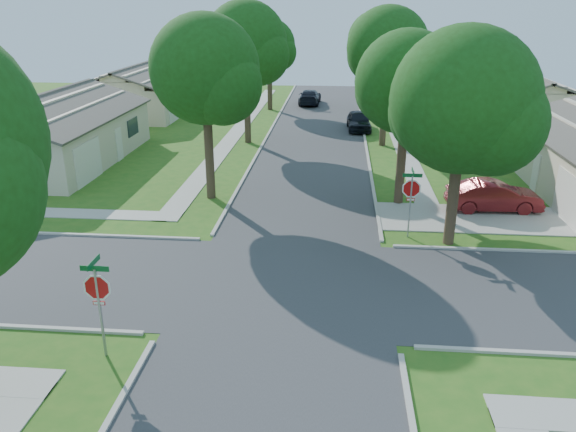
# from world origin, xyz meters

# --- Properties ---
(ground) EXTENTS (100.00, 100.00, 0.00)m
(ground) POSITION_xyz_m (0.00, 0.00, 0.00)
(ground) COLOR #2C5F1A
(ground) RESTS_ON ground
(road_ns) EXTENTS (7.00, 100.00, 0.02)m
(road_ns) POSITION_xyz_m (0.00, 0.00, 0.00)
(road_ns) COLOR #333335
(road_ns) RESTS_ON ground
(sidewalk_ne) EXTENTS (1.20, 40.00, 0.04)m
(sidewalk_ne) POSITION_xyz_m (6.10, 26.00, 0.02)
(sidewalk_ne) COLOR #9E9B91
(sidewalk_ne) RESTS_ON ground
(sidewalk_nw) EXTENTS (1.20, 40.00, 0.04)m
(sidewalk_nw) POSITION_xyz_m (-6.10, 26.00, 0.02)
(sidewalk_nw) COLOR #9E9B91
(sidewalk_nw) RESTS_ON ground
(driveway) EXTENTS (8.80, 3.60, 0.05)m
(driveway) POSITION_xyz_m (7.90, 7.10, 0.03)
(driveway) COLOR #9E9B91
(driveway) RESTS_ON ground
(stop_sign_sw) EXTENTS (1.05, 0.80, 2.98)m
(stop_sign_sw) POSITION_xyz_m (-4.70, -4.70, 2.03)
(stop_sign_sw) COLOR gray
(stop_sign_sw) RESTS_ON ground
(stop_sign_ne) EXTENTS (1.05, 0.80, 2.98)m
(stop_sign_ne) POSITION_xyz_m (4.70, 4.70, 2.03)
(stop_sign_ne) COLOR gray
(stop_sign_ne) RESTS_ON ground
(tree_e_near) EXTENTS (4.97, 4.80, 8.28)m
(tree_e_near) POSITION_xyz_m (4.75, 9.01, 5.64)
(tree_e_near) COLOR #38281C
(tree_e_near) RESTS_ON ground
(tree_e_mid) EXTENTS (5.59, 5.40, 9.21)m
(tree_e_mid) POSITION_xyz_m (4.76, 21.01, 6.25)
(tree_e_mid) COLOR #38281C
(tree_e_mid) RESTS_ON ground
(tree_e_far) EXTENTS (5.17, 5.00, 8.72)m
(tree_e_far) POSITION_xyz_m (4.75, 34.01, 5.98)
(tree_e_far) COLOR #38281C
(tree_e_far) RESTS_ON ground
(tree_w_near) EXTENTS (5.38, 5.20, 8.97)m
(tree_w_near) POSITION_xyz_m (-4.64, 9.01, 6.12)
(tree_w_near) COLOR #38281C
(tree_w_near) RESTS_ON ground
(tree_w_mid) EXTENTS (5.80, 5.60, 9.56)m
(tree_w_mid) POSITION_xyz_m (-4.64, 21.01, 6.49)
(tree_w_mid) COLOR #38281C
(tree_w_mid) RESTS_ON ground
(tree_w_far) EXTENTS (4.76, 4.60, 8.04)m
(tree_w_far) POSITION_xyz_m (-4.65, 34.01, 5.51)
(tree_w_far) COLOR #38281C
(tree_w_far) RESTS_ON ground
(tree_ne_corner) EXTENTS (5.80, 5.60, 8.66)m
(tree_ne_corner) POSITION_xyz_m (6.36, 4.21, 5.59)
(tree_ne_corner) COLOR #38281C
(tree_ne_corner) RESTS_ON ground
(house_ne_far) EXTENTS (8.42, 13.60, 4.23)m
(house_ne_far) POSITION_xyz_m (15.99, 29.00, 1.52)
(house_ne_far) COLOR beige
(house_ne_far) RESTS_ON ground
(house_nw_near) EXTENTS (8.42, 13.60, 4.23)m
(house_nw_near) POSITION_xyz_m (-15.99, 15.00, 1.52)
(house_nw_near) COLOR beige
(house_nw_near) RESTS_ON ground
(house_nw_far) EXTENTS (8.42, 13.60, 4.23)m
(house_nw_far) POSITION_xyz_m (-15.99, 32.00, 1.52)
(house_nw_far) COLOR beige
(house_nw_far) RESTS_ON ground
(car_driveway) EXTENTS (4.43, 1.74, 1.44)m
(car_driveway) POSITION_xyz_m (9.08, 8.35, 0.72)
(car_driveway) COLOR #5A1215
(car_driveway) RESTS_ON ground
(car_curb_east) EXTENTS (1.94, 4.37, 1.46)m
(car_curb_east) POSITION_xyz_m (3.20, 25.86, 0.73)
(car_curb_east) COLOR black
(car_curb_east) RESTS_ON ground
(car_curb_west) EXTENTS (2.09, 4.86, 1.40)m
(car_curb_west) POSITION_xyz_m (-1.20, 37.22, 0.70)
(car_curb_west) COLOR black
(car_curb_west) RESTS_ON ground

